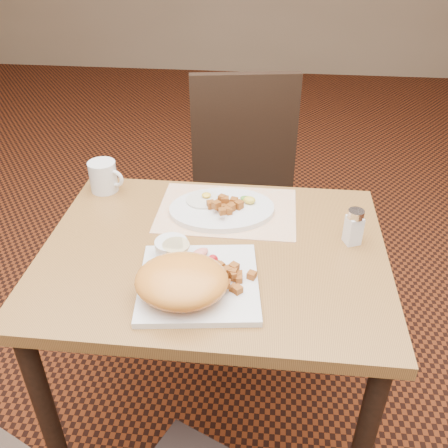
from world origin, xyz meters
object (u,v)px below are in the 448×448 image
plate_square (199,283)px  plate_oval (222,209)px  coffee_mug (104,176)px  chair_far (246,190)px  salt_shaker (354,226)px  table (214,281)px

plate_square → plate_oval: size_ratio=0.92×
coffee_mug → plate_oval: bearing=-13.8°
chair_far → plate_oval: 0.55m
chair_far → plate_square: (-0.06, -0.83, 0.22)m
salt_shaker → coffee_mug: 0.76m
table → salt_shaker: bearing=10.6°
table → plate_square: size_ratio=3.21×
table → plate_square: 0.19m
table → coffee_mug: (-0.37, 0.27, 0.16)m
chair_far → table: bearing=77.1°
chair_far → coffee_mug: bearing=35.4°
plate_oval → chair_far: bearing=85.5°
salt_shaker → chair_far: bearing=117.5°
plate_square → coffee_mug: (-0.36, 0.42, 0.04)m
table → salt_shaker: 0.40m
table → plate_oval: bearing=89.1°
table → plate_square: bearing=-96.4°
plate_square → chair_far: bearing=85.9°
coffee_mug → table: bearing=-35.9°
table → coffee_mug: size_ratio=7.89×
plate_oval → salt_shaker: bearing=-17.1°
chair_far → plate_oval: size_ratio=3.19×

